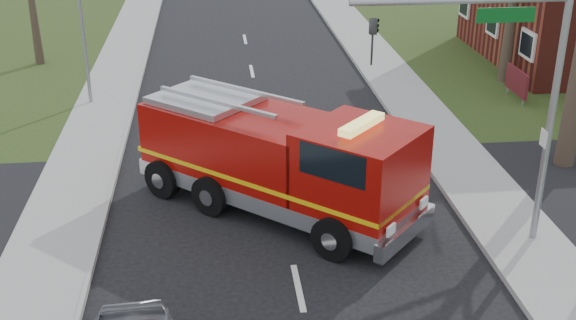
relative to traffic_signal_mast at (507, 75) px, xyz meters
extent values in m
plane|color=black|center=(-5.21, -1.50, -4.71)|extent=(120.00, 120.00, 0.00)
cube|color=gray|center=(0.99, -1.50, -4.63)|extent=(2.40, 80.00, 0.15)
cube|color=gray|center=(-11.41, -1.50, -4.63)|extent=(2.40, 80.00, 0.15)
cube|color=silver|center=(6.24, 16.50, -2.71)|extent=(0.12, 1.40, 1.20)
cube|color=#55131B|center=(5.29, 11.00, -3.81)|extent=(0.12, 2.00, 1.00)
cylinder|color=gray|center=(5.29, 10.20, -4.26)|extent=(0.08, 0.08, 0.90)
cylinder|color=gray|center=(5.29, 11.80, -4.26)|extent=(0.08, 0.08, 0.90)
cylinder|color=gray|center=(1.29, 0.00, -1.31)|extent=(0.18, 0.18, 6.80)
cylinder|color=gray|center=(-1.31, 0.00, 1.79)|extent=(5.20, 0.14, 0.14)
cube|color=#0C591E|center=(-0.21, 0.00, 1.44)|extent=(1.40, 0.06, 0.35)
imported|color=black|center=(-3.31, 0.00, 1.44)|extent=(0.22, 0.18, 1.10)
cylinder|color=gray|center=(-12.01, 12.50, -1.21)|extent=(0.14, 0.14, 7.00)
cube|color=#910A06|center=(-6.31, 3.56, -3.06)|extent=(5.96, 5.77, 2.24)
cube|color=#910A06|center=(-3.31, 0.85, -2.90)|extent=(3.91, 3.91, 2.56)
cube|color=#B7BABF|center=(-5.37, 2.70, -3.96)|extent=(8.03, 7.64, 0.48)
cube|color=#E5B20C|center=(-5.37, 2.70, -3.38)|extent=(8.04, 7.64, 0.13)
cube|color=black|center=(-2.44, 0.06, -2.10)|extent=(1.73, 1.90, 0.90)
cube|color=#E5D866|center=(-3.31, 0.85, -1.46)|extent=(1.42, 1.51, 0.19)
cylinder|color=black|center=(-4.16, -0.25, -4.12)|extent=(1.12, 1.06, 1.17)
cylinder|color=black|center=(-2.31, 1.80, -4.12)|extent=(1.12, 1.06, 1.17)
cylinder|color=black|center=(-8.66, 3.82, -4.12)|extent=(1.12, 1.06, 1.17)
cylinder|color=black|center=(-6.81, 5.87, -4.12)|extent=(1.12, 1.06, 1.17)
camera|label=1|loc=(-7.03, -16.00, 5.11)|focal=45.00mm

